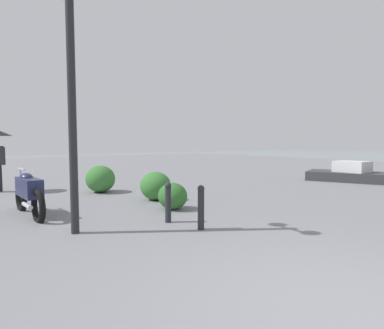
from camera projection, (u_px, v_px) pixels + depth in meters
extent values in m
cylinder|color=#232328|center=(72.00, 111.00, 5.37)|extent=(0.14, 0.14, 4.25)
torus|color=black|center=(38.00, 207.00, 6.32)|extent=(0.73, 0.16, 0.72)
torus|color=black|center=(21.00, 197.00, 7.41)|extent=(0.73, 0.16, 0.72)
cube|color=#23284C|center=(29.00, 187.00, 6.80)|extent=(1.12, 0.38, 0.40)
ellipsoid|color=#23284C|center=(26.00, 178.00, 6.97)|extent=(0.46, 0.31, 0.24)
cylinder|color=silver|center=(21.00, 184.00, 7.34)|extent=(0.18, 0.07, 0.66)
cylinder|color=silver|center=(21.00, 169.00, 7.27)|extent=(0.60, 0.07, 0.04)
cylinder|color=silver|center=(27.00, 206.00, 6.43)|extent=(0.55, 0.12, 0.09)
cylinder|color=black|center=(0.00, 178.00, 10.20)|extent=(0.14, 0.14, 0.90)
cylinder|color=#2D2D38|center=(4.00, 156.00, 10.30)|extent=(0.10, 0.10, 0.58)
cylinder|color=#232328|center=(201.00, 210.00, 5.74)|extent=(0.12, 0.12, 0.71)
sphere|color=#232328|center=(201.00, 189.00, 5.71)|extent=(0.13, 0.13, 0.13)
cylinder|color=#232328|center=(168.00, 205.00, 6.25)|extent=(0.12, 0.12, 0.70)
sphere|color=#232328|center=(168.00, 186.00, 6.22)|extent=(0.13, 0.13, 0.13)
ellipsoid|color=#2D6628|center=(173.00, 196.00, 7.48)|extent=(0.75, 0.67, 0.64)
ellipsoid|color=#387533|center=(156.00, 186.00, 8.70)|extent=(0.92, 0.83, 0.78)
ellipsoid|color=#387533|center=(100.00, 179.00, 10.05)|extent=(1.01, 0.91, 0.86)
cube|color=#333338|center=(352.00, 178.00, 12.95)|extent=(3.72, 2.71, 0.50)
cube|color=silver|center=(352.00, 167.00, 12.92)|extent=(1.21, 1.00, 0.50)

